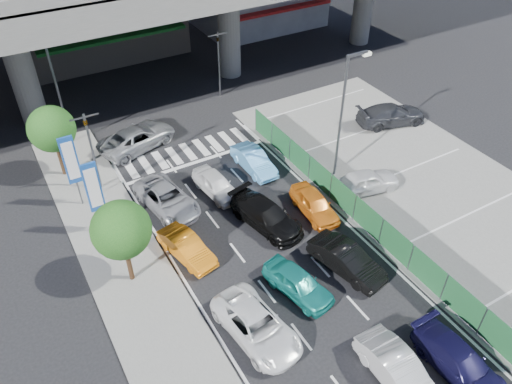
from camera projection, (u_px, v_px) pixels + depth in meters
ground at (294, 279)px, 24.89m from camera, size 120.00×120.00×0.00m
parking_lot at (426, 188)px, 30.51m from camera, size 12.00×28.00×0.06m
sidewalk_left at (133, 279)px, 24.82m from camera, size 4.00×30.00×0.12m
fence_run at (366, 218)px, 27.06m from camera, size 0.16×22.00×1.80m
traffic_light_left at (88, 134)px, 28.08m from camera, size 1.60×1.24×5.20m
traffic_light_right at (218, 48)px, 37.36m from camera, size 1.60×1.24×5.20m
street_lamp_right at (345, 107)px, 28.73m from camera, size 1.65×0.22×8.00m
street_lamp_left at (57, 79)px, 31.55m from camera, size 1.65×0.22×8.00m
signboard_near at (94, 190)px, 25.54m from camera, size 0.80×0.14×4.70m
signboard_far at (71, 162)px, 27.41m from camera, size 0.80×0.14×4.70m
tree_near at (121, 230)px, 22.73m from camera, size 2.80×2.80×4.80m
tree_far at (52, 129)px, 29.49m from camera, size 2.80×2.80×4.80m
hatch_white_back_mid at (399, 371)px, 20.16m from camera, size 1.49×4.20×1.38m
minivan_navy_back at (460, 362)px, 20.55m from camera, size 1.86×4.43×1.28m
sedan_white_mid_left at (257, 326)px, 21.92m from camera, size 2.73×4.97×1.32m
taxi_teal_mid at (298, 283)px, 23.83m from camera, size 2.38×4.07×1.30m
hatch_black_mid_right at (347, 260)px, 24.96m from camera, size 2.34×4.41×1.38m
taxi_orange_left at (187, 247)px, 25.74m from camera, size 2.09×3.91×1.22m
sedan_black_mid at (266, 215)px, 27.58m from camera, size 2.91×5.06×1.38m
taxi_orange_right at (314, 204)px, 28.38m from camera, size 1.82×3.90×1.29m
wagon_silver_front_left at (167, 199)px, 28.74m from camera, size 2.97×5.08×1.33m
sedan_white_front_mid at (216, 184)px, 29.82m from camera, size 1.93×3.89×1.27m
kei_truck_front_right at (254, 161)px, 31.72m from camera, size 1.47×3.94×1.29m
crossing_wagon_silver at (137, 138)px, 33.63m from camera, size 5.86×3.97×1.49m
parked_sedan_white at (366, 181)px, 29.88m from camera, size 4.30×2.37×1.39m
parked_sedan_dgrey at (391, 115)px, 35.93m from camera, size 5.40×3.27×1.46m
traffic_cone at (347, 202)px, 28.81m from camera, size 0.40×0.40×0.77m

